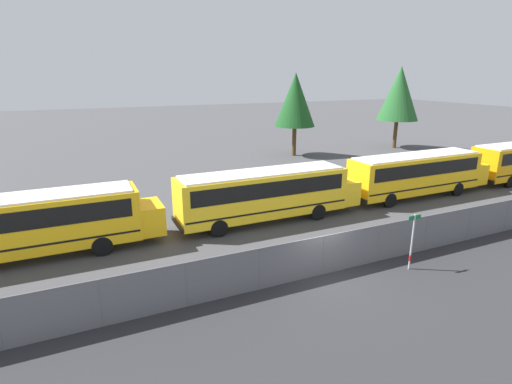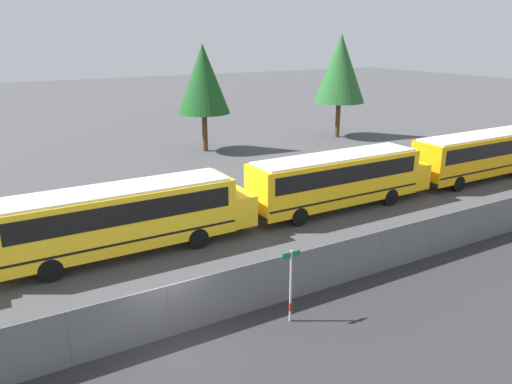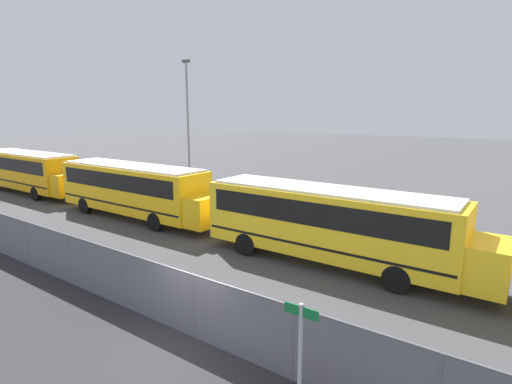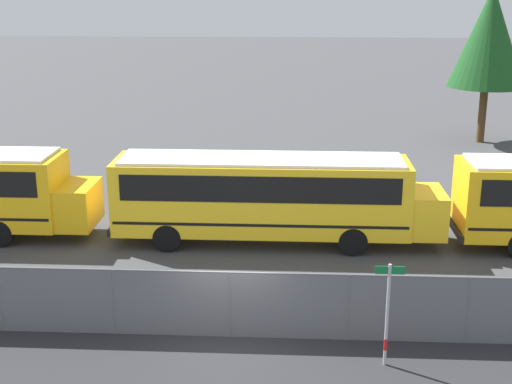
% 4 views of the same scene
% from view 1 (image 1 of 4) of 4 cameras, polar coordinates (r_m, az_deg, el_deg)
% --- Properties ---
extents(ground_plane, '(200.00, 200.00, 0.00)m').
position_cam_1_polar(ground_plane, '(18.32, 9.42, -11.54)').
color(ground_plane, '#424244').
extents(road_strip, '(107.17, 12.00, 0.01)m').
position_cam_1_polar(road_strip, '(14.57, 23.54, -20.95)').
color(road_strip, '#2B2B2D').
rests_on(road_strip, ground_plane).
extents(fence, '(73.24, 0.07, 1.86)m').
position_cam_1_polar(fence, '(17.90, 9.57, -8.86)').
color(fence, '#9EA0A5').
rests_on(fence, ground_plane).
extents(school_bus_1, '(11.61, 2.44, 3.12)m').
position_cam_1_polar(school_bus_1, '(21.68, -29.44, -3.69)').
color(school_bus_1, yellow).
rests_on(school_bus_1, ground_plane).
extents(school_bus_2, '(11.61, 2.44, 3.12)m').
position_cam_1_polar(school_bus_2, '(23.65, 1.56, 0.06)').
color(school_bus_2, yellow).
rests_on(school_bus_2, ground_plane).
extents(school_bus_3, '(11.61, 2.44, 3.12)m').
position_cam_1_polar(school_bus_3, '(30.73, 22.13, 2.70)').
color(school_bus_3, yellow).
rests_on(school_bus_3, ground_plane).
extents(street_sign, '(0.70, 0.09, 2.65)m').
position_cam_1_polar(street_sign, '(19.25, 21.40, -6.45)').
color(street_sign, '#B7B7BC').
rests_on(street_sign, ground_plane).
extents(tree_0, '(4.71, 4.71, 9.44)m').
position_cam_1_polar(tree_0, '(50.57, 19.78, 13.09)').
color(tree_0, '#51381E').
rests_on(tree_0, ground_plane).
extents(tree_1, '(4.26, 4.26, 8.73)m').
position_cam_1_polar(tree_1, '(43.22, 5.63, 12.96)').
color(tree_1, '#51381E').
rests_on(tree_1, ground_plane).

